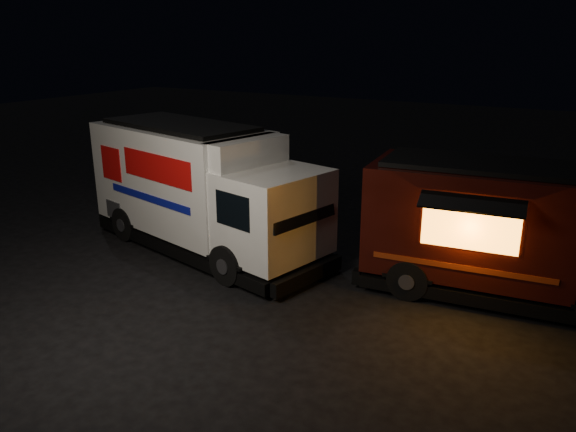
% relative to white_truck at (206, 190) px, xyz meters
% --- Properties ---
extents(ground, '(80.00, 80.00, 0.00)m').
position_rel_white_truck_xyz_m(ground, '(2.43, -1.71, -1.74)').
color(ground, black).
rests_on(ground, ground).
extents(white_truck, '(8.06, 4.27, 3.48)m').
position_rel_white_truck_xyz_m(white_truck, '(0.00, 0.00, 0.00)').
color(white_truck, white).
rests_on(white_truck, ground).
extents(red_truck, '(6.89, 3.16, 3.10)m').
position_rel_white_truck_xyz_m(red_truck, '(7.78, 1.08, -0.19)').
color(red_truck, black).
rests_on(red_truck, ground).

